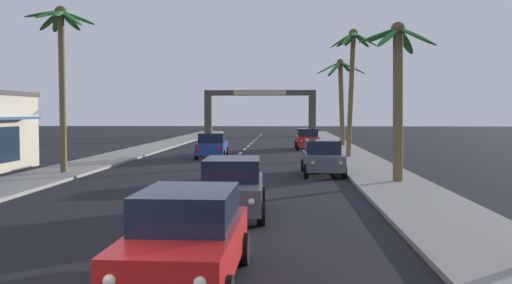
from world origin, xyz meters
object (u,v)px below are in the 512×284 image
(sedan_lead_at_stop_bar, at_px, (187,237))
(sedan_third_in_queue, at_px, (232,186))
(sedan_oncoming_far, at_px, (212,145))
(palm_left_third, at_px, (62,49))
(sedan_parked_mid_kerb, at_px, (322,157))
(town_gateway_arch, at_px, (260,106))
(palm_right_farthest, at_px, (341,88))
(sedan_parked_nearest_kerb, at_px, (307,139))
(palm_right_second, at_px, (398,77))
(palm_right_third, at_px, (352,64))

(sedan_lead_at_stop_bar, distance_m, sedan_third_in_queue, 6.56)
(sedan_third_in_queue, distance_m, sedan_oncoming_far, 19.93)
(sedan_oncoming_far, distance_m, palm_left_third, 12.56)
(sedan_parked_mid_kerb, height_order, town_gateway_arch, town_gateway_arch)
(palm_left_third, distance_m, palm_right_farthest, 27.38)
(sedan_lead_at_stop_bar, bearing_deg, palm_right_farthest, 80.43)
(sedan_third_in_queue, bearing_deg, sedan_parked_nearest_kerb, 83.42)
(palm_right_farthest, xyz_separation_m, town_gateway_arch, (-8.19, 22.22, -1.31))
(sedan_lead_at_stop_bar, distance_m, palm_right_second, 15.59)
(palm_left_third, xyz_separation_m, palm_right_third, (15.02, 9.91, 0.04))
(sedan_parked_nearest_kerb, xyz_separation_m, palm_left_third, (-12.52, -19.16, 5.22))
(sedan_oncoming_far, distance_m, town_gateway_arch, 35.10)
(sedan_oncoming_far, height_order, palm_right_third, palm_right_third)
(sedan_lead_at_stop_bar, distance_m, sedan_oncoming_far, 26.40)
(palm_right_second, bearing_deg, town_gateway_arch, 99.58)
(sedan_third_in_queue, height_order, palm_left_third, palm_left_third)
(town_gateway_arch, bearing_deg, sedan_parked_mid_kerb, -83.35)
(sedan_parked_nearest_kerb, bearing_deg, sedan_third_in_queue, -96.58)
(sedan_third_in_queue, relative_size, sedan_parked_mid_kerb, 1.01)
(sedan_lead_at_stop_bar, bearing_deg, town_gateway_arch, 91.52)
(sedan_parked_nearest_kerb, relative_size, palm_right_third, 0.53)
(sedan_third_in_queue, xyz_separation_m, palm_right_farthest, (6.41, 32.39, 4.30))
(sedan_parked_nearest_kerb, distance_m, palm_left_third, 23.48)
(sedan_parked_mid_kerb, xyz_separation_m, town_gateway_arch, (-5.13, 43.99, 3.00))
(palm_left_third, bearing_deg, sedan_lead_at_stop_bar, -61.28)
(palm_right_second, bearing_deg, sedan_parked_nearest_kerb, 97.49)
(sedan_oncoming_far, height_order, sedan_parked_mid_kerb, same)
(sedan_oncoming_far, xyz_separation_m, palm_right_farthest, (9.67, 12.72, 4.30))
(sedan_parked_mid_kerb, relative_size, palm_right_second, 0.66)
(sedan_parked_nearest_kerb, bearing_deg, sedan_oncoming_far, -125.11)
(sedan_parked_nearest_kerb, bearing_deg, palm_left_third, -123.15)
(sedan_lead_at_stop_bar, distance_m, palm_right_third, 27.54)
(palm_right_farthest, bearing_deg, palm_left_third, -124.71)
(sedan_lead_at_stop_bar, height_order, town_gateway_arch, town_gateway_arch)
(sedan_third_in_queue, relative_size, palm_left_third, 0.55)
(sedan_lead_at_stop_bar, xyz_separation_m, palm_right_second, (6.37, 13.75, 3.64))
(sedan_oncoming_far, height_order, sedan_parked_nearest_kerb, same)
(sedan_oncoming_far, bearing_deg, sedan_lead_at_stop_bar, -83.25)
(palm_left_third, bearing_deg, sedan_third_in_queue, -47.19)
(palm_right_second, bearing_deg, palm_right_farthest, 89.56)
(palm_left_third, bearing_deg, sedan_parked_nearest_kerb, 56.85)
(palm_right_second, distance_m, town_gateway_arch, 48.08)
(sedan_parked_mid_kerb, bearing_deg, palm_left_third, -176.71)
(sedan_parked_mid_kerb, xyz_separation_m, palm_right_second, (2.87, -3.41, 3.64))
(sedan_lead_at_stop_bar, bearing_deg, sedan_oncoming_far, 96.75)
(palm_left_third, relative_size, palm_right_third, 0.96)
(sedan_parked_nearest_kerb, relative_size, palm_right_farthest, 0.58)
(sedan_parked_mid_kerb, bearing_deg, palm_right_third, 74.80)
(sedan_lead_at_stop_bar, relative_size, palm_right_second, 0.66)
(sedan_lead_at_stop_bar, distance_m, sedan_parked_mid_kerb, 17.52)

